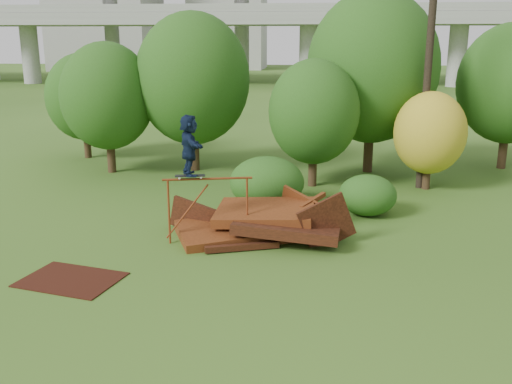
# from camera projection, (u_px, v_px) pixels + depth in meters

# --- Properties ---
(ground) EXTENTS (240.00, 240.00, 0.00)m
(ground) POSITION_uv_depth(u_px,v_px,m) (280.00, 277.00, 13.96)
(ground) COLOR #2D5116
(ground) RESTS_ON ground
(scrap_pile) EXTENTS (5.67, 3.21, 1.85)m
(scrap_pile) POSITION_uv_depth(u_px,v_px,m) (260.00, 224.00, 16.66)
(scrap_pile) COLOR #471F0C
(scrap_pile) RESTS_ON ground
(grind_rail) EXTENTS (2.47, 0.58, 1.90)m
(grind_rail) POSITION_uv_depth(u_px,v_px,m) (208.00, 197.00, 16.04)
(grind_rail) COLOR maroon
(grind_rail) RESTS_ON ground
(skateboard) EXTENTS (0.86, 0.39, 0.09)m
(skateboard) POSITION_uv_depth(u_px,v_px,m) (190.00, 176.00, 15.83)
(skateboard) COLOR black
(skateboard) RESTS_ON grind_rail
(skater) EXTENTS (1.06, 1.64, 1.69)m
(skater) POSITION_uv_depth(u_px,v_px,m) (189.00, 145.00, 15.60)
(skater) COLOR #0F1B34
(skater) RESTS_ON skateboard
(flat_plate) EXTENTS (2.60, 2.12, 0.03)m
(flat_plate) POSITION_uv_depth(u_px,v_px,m) (71.00, 280.00, 13.77)
(flat_plate) COLOR black
(flat_plate) RESTS_ON ground
(tree_0) EXTENTS (3.95, 3.95, 5.57)m
(tree_0) POSITION_uv_depth(u_px,v_px,m) (107.00, 96.00, 24.14)
(tree_0) COLOR black
(tree_0) RESTS_ON ground
(tree_1) EXTENTS (4.90, 4.90, 6.81)m
(tree_1) POSITION_uv_depth(u_px,v_px,m) (193.00, 79.00, 24.36)
(tree_1) COLOR black
(tree_1) RESTS_ON ground
(tree_2) EXTENTS (3.51, 3.51, 4.95)m
(tree_2) POSITION_uv_depth(u_px,v_px,m) (314.00, 112.00, 21.90)
(tree_2) COLOR black
(tree_2) RESTS_ON ground
(tree_3) EXTENTS (5.52, 5.52, 7.66)m
(tree_3) POSITION_uv_depth(u_px,v_px,m) (373.00, 68.00, 23.93)
(tree_3) COLOR black
(tree_3) RESTS_ON ground
(tree_4) EXTENTS (2.73, 2.73, 3.77)m
(tree_4) POSITION_uv_depth(u_px,v_px,m) (430.00, 133.00, 21.61)
(tree_4) COLOR black
(tree_4) RESTS_ON ground
(tree_5) EXTENTS (4.54, 4.54, 6.37)m
(tree_5) POSITION_uv_depth(u_px,v_px,m) (510.00, 84.00, 24.76)
(tree_5) COLOR black
(tree_5) RESTS_ON ground
(tree_6) EXTENTS (3.60, 3.60, 5.03)m
(tree_6) POSITION_uv_depth(u_px,v_px,m) (84.00, 97.00, 27.30)
(tree_6) COLOR black
(tree_6) RESTS_ON ground
(shrub_left) EXTENTS (2.57, 2.37, 1.78)m
(shrub_left) POSITION_uv_depth(u_px,v_px,m) (267.00, 182.00, 19.54)
(shrub_left) COLOR #204211
(shrub_left) RESTS_ON ground
(shrub_right) EXTENTS (1.91, 1.75, 1.36)m
(shrub_right) POSITION_uv_depth(u_px,v_px,m) (367.00, 195.00, 18.72)
(shrub_right) COLOR #204211
(shrub_right) RESTS_ON ground
(utility_pole) EXTENTS (1.40, 0.28, 9.28)m
(utility_pole) POSITION_uv_depth(u_px,v_px,m) (428.00, 65.00, 21.15)
(utility_pole) COLOR black
(utility_pole) RESTS_ON ground
(freeway_overpass) EXTENTS (160.00, 15.00, 13.70)m
(freeway_overpass) POSITION_uv_depth(u_px,v_px,m) (309.00, 1.00, 71.76)
(freeway_overpass) COLOR gray
(freeway_overpass) RESTS_ON ground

